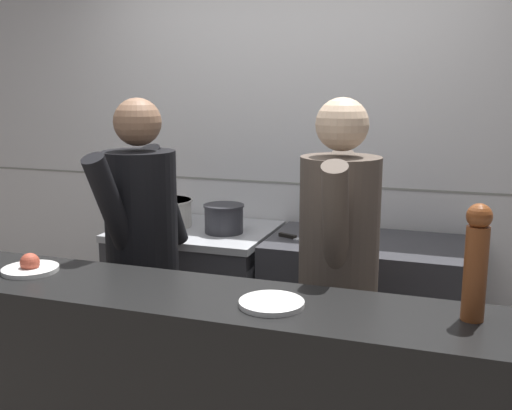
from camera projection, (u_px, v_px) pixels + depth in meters
name	position (u px, v px, depth m)	size (l,w,h in m)	color
wall_back_tiled	(290.00, 158.00, 3.71)	(8.00, 0.06, 2.60)	white
oven_range	(197.00, 300.00, 3.65)	(0.91, 0.71, 0.91)	#38383D
prep_counter	(370.00, 322.00, 3.32)	(1.13, 0.65, 0.92)	#38383D
stock_pot	(166.00, 212.00, 3.60)	(0.32, 0.32, 0.16)	beige
sauce_pot	(224.00, 218.00, 3.44)	(0.23, 0.23, 0.16)	#2D2D33
mixing_bowl_steel	(341.00, 230.00, 3.32)	(0.24, 0.24, 0.08)	#B7BABF
chefs_knife	(299.00, 239.00, 3.26)	(0.32, 0.15, 0.02)	#B7BABF
plated_dish_main	(30.00, 267.00, 2.40)	(0.22, 0.22, 0.08)	white
plated_dish_appetiser	(272.00, 303.00, 2.03)	(0.22, 0.22, 0.02)	white
pepper_mill	(476.00, 260.00, 1.87)	(0.08, 0.08, 0.38)	brown
chef_head_cook	(143.00, 255.00, 2.89)	(0.38, 0.74, 1.69)	black
chef_sous	(338.00, 272.00, 2.61)	(0.38, 0.74, 1.70)	black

